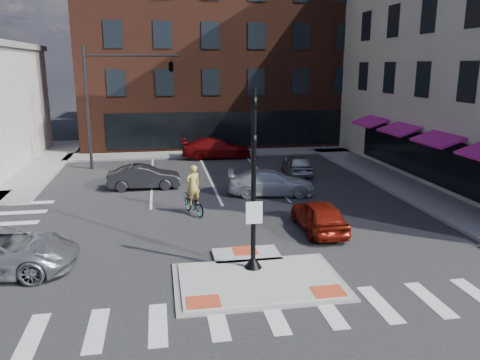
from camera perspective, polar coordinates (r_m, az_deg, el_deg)
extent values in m
plane|color=#28282B|center=(15.84, 1.89, -11.57)|extent=(120.00, 120.00, 0.00)
cube|color=gray|center=(15.39, 2.27, -12.25)|extent=(5.40, 3.60, 0.06)
cube|color=#A8A8A3|center=(15.37, 2.28, -12.15)|extent=(5.00, 3.20, 0.12)
cube|color=#A8A8A3|center=(17.25, 0.79, -9.15)|extent=(2.40, 1.40, 0.12)
cube|color=#CC4324|center=(14.03, -4.52, -14.60)|extent=(1.00, 0.80, 0.01)
cube|color=#CC4324|center=(14.81, 10.69, -13.19)|extent=(1.00, 0.80, 0.01)
cube|color=#CC4324|center=(17.49, 0.61, -8.58)|extent=(0.90, 0.90, 0.01)
cube|color=gray|center=(35.58, -22.77, 1.86)|extent=(3.00, 20.00, 0.15)
cube|color=gray|center=(28.47, 19.35, -0.62)|extent=(3.00, 24.00, 0.15)
cube|color=gray|center=(37.10, -0.49, 3.40)|extent=(26.00, 3.00, 0.15)
cube|color=#4B2317|center=(46.39, -2.60, 14.69)|extent=(24.00, 18.00, 15.00)
cube|color=black|center=(37.81, -0.74, 6.24)|extent=(20.00, 0.12, 2.80)
cube|color=black|center=(28.74, 21.70, 2.63)|extent=(0.12, 16.00, 2.60)
cube|color=#D51C9A|center=(28.17, 20.72, 5.30)|extent=(1.46, 3.00, 0.58)
cube|color=#D51C9A|center=(33.43, 15.54, 6.90)|extent=(1.46, 3.00, 0.58)
cube|color=slate|center=(66.03, -11.04, 12.02)|extent=(10.00, 12.00, 10.00)
cube|color=brown|center=(69.05, 0.08, 13.17)|extent=(12.00, 12.00, 12.00)
cone|color=black|center=(16.05, 1.60, -9.86)|extent=(0.60, 0.60, 0.45)
cylinder|color=black|center=(15.13, 1.67, 0.09)|extent=(0.16, 0.16, 5.80)
cube|color=white|center=(15.32, 1.73, -4.01)|extent=(0.55, 0.04, 0.75)
imported|color=black|center=(14.78, 1.73, 8.03)|extent=(0.18, 0.22, 1.10)
imported|color=black|center=(14.95, 1.70, 3.45)|extent=(0.18, 0.22, 1.10)
cylinder|color=black|center=(32.44, -18.09, 8.22)|extent=(0.20, 0.20, 8.00)
cylinder|color=black|center=(32.04, -13.07, 14.57)|extent=(6.00, 0.14, 0.14)
imported|color=black|center=(32.01, -8.42, 13.70)|extent=(0.48, 2.24, 0.90)
imported|color=maroon|center=(19.90, 9.59, -4.29)|extent=(1.60, 3.93, 1.33)
imported|color=silver|center=(25.12, 3.81, -0.31)|extent=(4.84, 2.55, 1.34)
imported|color=#242328|center=(26.87, -11.60, 0.36)|extent=(4.06, 1.45, 1.33)
imported|color=#A6A9AD|center=(29.98, 6.94, 1.92)|extent=(1.88, 3.98, 1.32)
imported|color=maroon|center=(35.16, -2.91, 3.91)|extent=(5.19, 2.20, 1.49)
imported|color=#3F3F44|center=(21.97, -5.67, -2.90)|extent=(1.31, 1.99, 0.99)
imported|color=gold|center=(21.73, -5.73, -0.63)|extent=(0.81, 0.68, 1.89)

